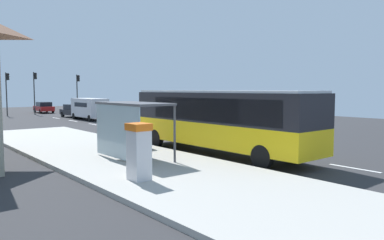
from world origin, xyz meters
TOP-DOWN VIEW (x-y plane):
  - ground_plane at (0.00, 14.00)m, footprint 56.00×92.00m
  - sidewalk_platform at (-6.40, 2.00)m, footprint 6.20×30.00m
  - lane_stripe_seg_0 at (0.25, -6.00)m, footprint 0.16×2.20m
  - lane_stripe_seg_1 at (0.25, -1.00)m, footprint 0.16×2.20m
  - lane_stripe_seg_2 at (0.25, 4.00)m, footprint 0.16×2.20m
  - lane_stripe_seg_3 at (0.25, 9.00)m, footprint 0.16×2.20m
  - lane_stripe_seg_4 at (0.25, 14.00)m, footprint 0.16×2.20m
  - lane_stripe_seg_5 at (0.25, 19.00)m, footprint 0.16×2.20m
  - lane_stripe_seg_6 at (0.25, 24.00)m, footprint 0.16×2.20m
  - lane_stripe_seg_7 at (0.25, 29.00)m, footprint 0.16×2.20m
  - bus at (-1.71, 0.09)m, footprint 2.64×11.04m
  - white_van at (2.20, 24.30)m, footprint 2.07×5.22m
  - sedan_near at (2.30, 39.68)m, footprint 2.03×4.49m
  - sedan_far at (2.30, 28.69)m, footprint 2.04×4.49m
  - ticket_machine at (-8.03, -2.68)m, footprint 0.66×0.76m
  - recycling_bin_blue at (-4.20, 2.93)m, footprint 0.52×0.52m
  - recycling_bin_orange at (-4.20, 3.63)m, footprint 0.52×0.52m
  - traffic_light_near_side at (5.50, 35.40)m, footprint 0.49×0.28m
  - traffic_light_far_side at (-3.10, 36.20)m, footprint 0.49×0.28m
  - traffic_light_median at (0.39, 37.00)m, footprint 0.49×0.28m
  - bus_shelter at (-6.41, 0.93)m, footprint 1.80×4.00m

SIDE VIEW (x-z plane):
  - ground_plane at x=0.00m, z-range -0.04..0.00m
  - lane_stripe_seg_0 at x=0.25m, z-range 0.00..0.01m
  - lane_stripe_seg_1 at x=0.25m, z-range 0.00..0.01m
  - lane_stripe_seg_2 at x=0.25m, z-range 0.00..0.01m
  - lane_stripe_seg_3 at x=0.25m, z-range 0.00..0.01m
  - lane_stripe_seg_4 at x=0.25m, z-range 0.00..0.01m
  - lane_stripe_seg_5 at x=0.25m, z-range 0.00..0.01m
  - lane_stripe_seg_6 at x=0.25m, z-range 0.00..0.01m
  - lane_stripe_seg_7 at x=0.25m, z-range 0.00..0.01m
  - sidewalk_platform at x=-6.40m, z-range 0.00..0.18m
  - recycling_bin_blue at x=-4.20m, z-range 0.18..1.13m
  - recycling_bin_orange at x=-4.20m, z-range 0.18..1.13m
  - sedan_near at x=2.30m, z-range 0.03..1.55m
  - sedan_far at x=2.30m, z-range 0.03..1.55m
  - ticket_machine at x=-8.03m, z-range 0.20..2.14m
  - white_van at x=2.20m, z-range 0.19..2.49m
  - bus at x=-1.71m, z-range 0.24..3.45m
  - bus_shelter at x=-6.41m, z-range 0.85..3.35m
  - traffic_light_near_side at x=5.50m, z-range 0.85..6.11m
  - traffic_light_far_side at x=-3.10m, z-range 0.86..6.17m
  - traffic_light_median at x=0.39m, z-range 0.88..6.37m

